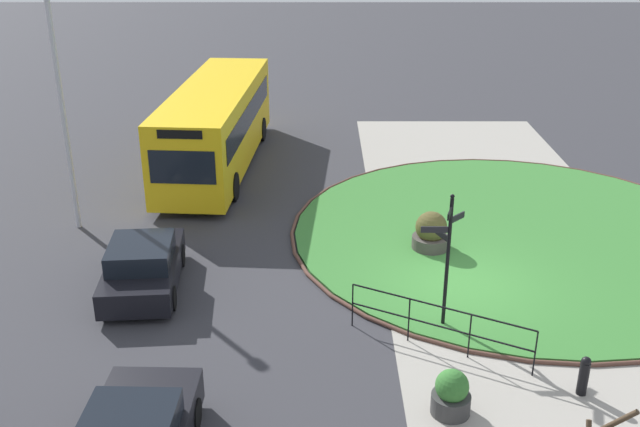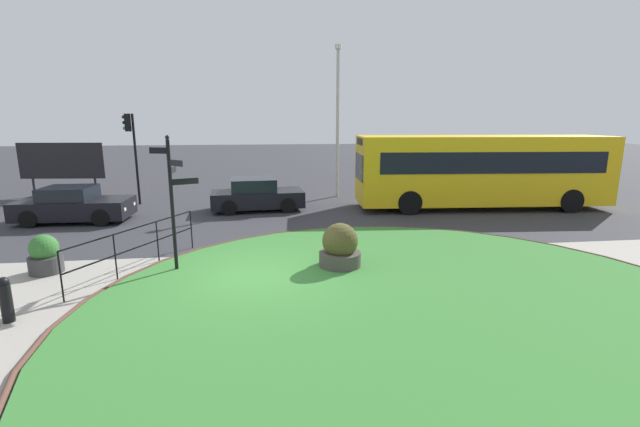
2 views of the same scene
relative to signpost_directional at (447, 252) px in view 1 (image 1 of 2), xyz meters
name	(u,v)px [view 1 (image 1 of 2)]	position (x,y,z in m)	size (l,w,h in m)	color
ground	(458,287)	(1.96, -0.77, -2.03)	(120.00, 120.00, 0.00)	#333338
sidewalk_paving	(532,287)	(1.96, -2.77, -2.02)	(32.00, 8.01, 0.02)	#9E998E
grass_island	(516,234)	(5.26, -3.13, -1.98)	(13.78, 13.78, 0.10)	#387A33
grass_kerb_ring	(516,234)	(5.26, -3.13, -1.97)	(14.09, 14.09, 0.11)	brown
signpost_directional	(447,252)	(0.00, 0.00, 0.00)	(1.12, 1.06, 3.49)	black
bollard_foreground	(584,375)	(-2.70, -2.55, -1.55)	(0.21, 0.21, 0.93)	black
railing_grass_edge	(439,322)	(-1.03, 0.25, -1.28)	(2.12, 3.90, 1.16)	black
bus_yellow	(216,124)	(11.69, 6.95, -0.32)	(10.94, 3.32, 3.17)	yellow
car_near_lane	(143,267)	(1.88, 7.68, -1.38)	(4.04, 2.13, 1.39)	black
lamppost_tall	(62,105)	(5.92, 10.69, 1.95)	(0.32, 0.32, 7.38)	#B7B7BC
planter_near_signpost	(451,395)	(-3.32, 0.32, -1.57)	(0.80, 0.80, 1.01)	#383838
planter_kerbside	(431,234)	(4.18, -0.30, -1.48)	(1.10, 1.10, 1.24)	#47423D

